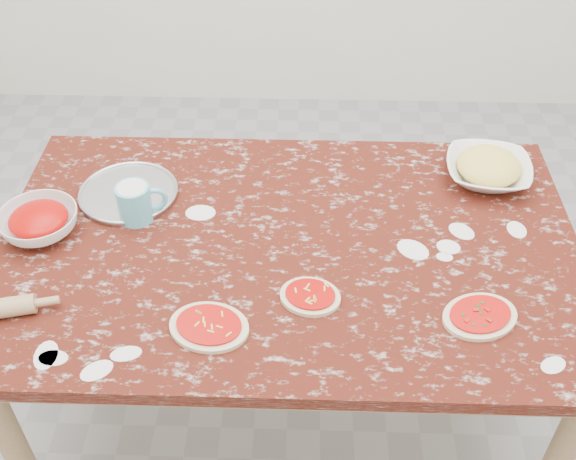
# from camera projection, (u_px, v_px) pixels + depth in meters

# --- Properties ---
(ground) EXTENTS (4.00, 4.00, 0.00)m
(ground) POSITION_uv_depth(u_px,v_px,m) (288.00, 401.00, 2.37)
(ground) COLOR gray
(worktable) EXTENTS (1.60, 1.00, 0.75)m
(worktable) POSITION_uv_depth(u_px,v_px,m) (288.00, 265.00, 1.93)
(worktable) COLOR #41140C
(worktable) RESTS_ON ground
(pizza_tray) EXTENTS (0.37, 0.37, 0.01)m
(pizza_tray) POSITION_uv_depth(u_px,v_px,m) (129.00, 193.00, 2.03)
(pizza_tray) COLOR #B2B2B7
(pizza_tray) RESTS_ON worktable
(sauce_bowl) EXTENTS (0.27, 0.27, 0.07)m
(sauce_bowl) POSITION_uv_depth(u_px,v_px,m) (40.00, 223.00, 1.89)
(sauce_bowl) COLOR white
(sauce_bowl) RESTS_ON worktable
(cheese_bowl) EXTENTS (0.28, 0.28, 0.06)m
(cheese_bowl) POSITION_uv_depth(u_px,v_px,m) (488.00, 171.00, 2.07)
(cheese_bowl) COLOR white
(cheese_bowl) RESTS_ON worktable
(flour_mug) EXTENTS (0.14, 0.10, 0.11)m
(flour_mug) POSITION_uv_depth(u_px,v_px,m) (136.00, 202.00, 1.91)
(flour_mug) COLOR #59B6CE
(flour_mug) RESTS_ON worktable
(pizza_left) EXTENTS (0.22, 0.19, 0.02)m
(pizza_left) POSITION_uv_depth(u_px,v_px,m) (209.00, 327.00, 1.64)
(pizza_left) COLOR beige
(pizza_left) RESTS_ON worktable
(pizza_mid) EXTENTS (0.18, 0.16, 0.02)m
(pizza_mid) POSITION_uv_depth(u_px,v_px,m) (310.00, 296.00, 1.72)
(pizza_mid) COLOR beige
(pizza_mid) RESTS_ON worktable
(pizza_right) EXTENTS (0.23, 0.20, 0.02)m
(pizza_right) POSITION_uv_depth(u_px,v_px,m) (480.00, 316.00, 1.67)
(pizza_right) COLOR beige
(pizza_right) RESTS_ON worktable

